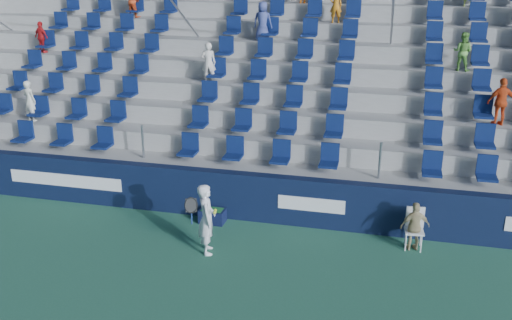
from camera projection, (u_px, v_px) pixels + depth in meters
The scene contains 7 objects.
ground at pixel (213, 286), 11.30m from camera, with size 70.00×70.00×0.00m, color #2B644A.
sponsor_wall at pixel (252, 197), 13.97m from camera, with size 24.00×0.32×1.20m.
grandstand at pixel (290, 90), 18.11m from camera, with size 24.00×8.17×6.63m.
tennis_player at pixel (207, 219), 12.34m from camera, with size 0.69×0.68×1.61m.
line_judge_chair at pixel (414, 225), 12.68m from camera, with size 0.44×0.45×0.93m.
line_judge at pixel (415, 226), 12.54m from camera, with size 0.66×0.28×1.13m, color tan.
ball_bin at pixel (212, 215), 13.95m from camera, with size 0.63×0.42×0.35m.
Camera 1 is at (3.13, -9.29, 6.21)m, focal length 40.00 mm.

